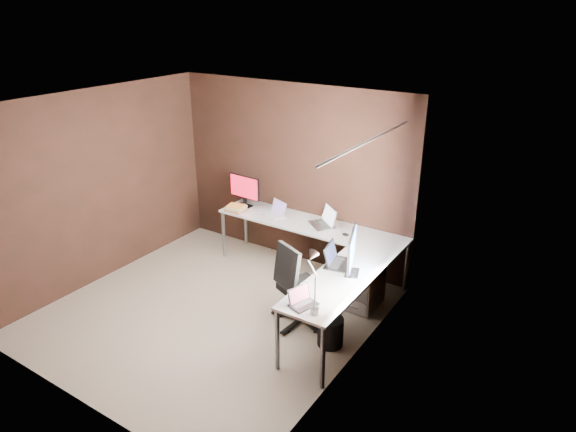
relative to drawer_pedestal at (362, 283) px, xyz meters
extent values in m
cube|color=tan|center=(-1.43, -1.15, -0.30)|extent=(3.60, 3.60, 0.00)
cube|color=white|center=(-1.43, -1.15, 2.20)|extent=(3.60, 3.60, 0.00)
cube|color=black|center=(-1.43, 0.65, 0.95)|extent=(3.60, 0.00, 2.50)
cube|color=black|center=(-1.43, -2.95, 0.95)|extent=(3.60, 0.00, 2.50)
cube|color=black|center=(-3.23, -1.15, 0.95)|extent=(0.00, 3.60, 2.50)
cube|color=black|center=(0.37, -1.15, 0.95)|extent=(0.00, 3.60, 2.50)
cube|color=white|center=(0.36, -0.80, 1.15)|extent=(0.00, 1.00, 1.30)
cube|color=#CB6017|center=(0.32, -1.53, 0.95)|extent=(0.01, 0.35, 2.00)
cube|color=#CB6017|center=(0.32, -0.08, 0.95)|extent=(0.01, 0.35, 2.00)
cylinder|color=slate|center=(0.32, -0.80, 1.98)|extent=(0.02, 1.90, 0.02)
cube|color=white|center=(-0.96, 0.35, 0.41)|extent=(2.65, 0.60, 0.03)
cube|color=white|center=(0.07, -0.78, 0.41)|extent=(0.60, 1.65, 0.03)
cylinder|color=slate|center=(-2.24, 0.09, 0.05)|extent=(0.05, 0.05, 0.70)
cylinder|color=slate|center=(-2.24, 0.61, 0.05)|extent=(0.05, 0.05, 0.70)
cylinder|color=slate|center=(-0.19, -1.56, 0.05)|extent=(0.05, 0.05, 0.70)
cylinder|color=slate|center=(0.33, -1.56, 0.05)|extent=(0.05, 0.05, 0.70)
cylinder|color=slate|center=(0.33, 0.61, 0.05)|extent=(0.05, 0.05, 0.70)
cube|color=white|center=(0.00, 0.00, 0.00)|extent=(0.42, 0.50, 0.60)
cube|color=black|center=(-2.07, 0.38, 0.44)|extent=(0.24, 0.16, 0.01)
cube|color=black|center=(-2.07, 0.40, 0.50)|extent=(0.05, 0.03, 0.10)
cube|color=black|center=(-2.07, 0.40, 0.72)|extent=(0.52, 0.06, 0.33)
cube|color=red|center=(-2.07, 0.38, 0.72)|extent=(0.49, 0.03, 0.30)
cube|color=black|center=(0.12, -0.56, 0.44)|extent=(0.21, 0.26, 0.01)
cube|color=black|center=(0.10, -0.57, 0.50)|extent=(0.05, 0.06, 0.10)
cube|color=black|center=(0.10, -0.57, 0.73)|extent=(0.23, 0.56, 0.36)
cube|color=#204BB0|center=(0.12, -0.57, 0.73)|extent=(0.20, 0.53, 0.33)
cube|color=white|center=(-1.50, 0.31, 0.44)|extent=(0.36, 0.30, 0.02)
cube|color=white|center=(-1.47, 0.38, 0.54)|extent=(0.30, 0.16, 0.19)
cube|color=#6A4E8A|center=(-1.47, 0.38, 0.54)|extent=(0.26, 0.14, 0.16)
cube|color=silver|center=(-0.79, 0.38, 0.44)|extent=(0.47, 0.45, 0.02)
cube|color=silver|center=(-0.72, 0.46, 0.56)|extent=(0.34, 0.30, 0.24)
cube|color=white|center=(-0.73, 0.45, 0.56)|extent=(0.30, 0.26, 0.20)
cube|color=black|center=(-0.10, -0.46, 0.44)|extent=(0.31, 0.40, 0.02)
cube|color=black|center=(-0.19, -0.48, 0.56)|extent=(0.14, 0.36, 0.22)
cube|color=black|center=(-0.19, -0.48, 0.56)|extent=(0.12, 0.32, 0.19)
cube|color=black|center=(0.01, -1.40, 0.44)|extent=(0.25, 0.30, 0.02)
cube|color=black|center=(-0.06, -1.37, 0.53)|extent=(0.13, 0.26, 0.16)
cube|color=#AC486B|center=(-0.05, -1.38, 0.53)|extent=(0.11, 0.23, 0.14)
cube|color=#9D6854|center=(-2.05, 0.17, 0.44)|extent=(0.27, 0.22, 0.03)
cube|color=gold|center=(-2.05, 0.17, 0.47)|extent=(0.25, 0.20, 0.02)
cube|color=beige|center=(-2.05, 0.17, 0.49)|extent=(0.28, 0.23, 0.02)
cube|color=gold|center=(-2.05, 0.17, 0.51)|extent=(0.26, 0.22, 0.02)
ellipsoid|color=black|center=(-2.02, 0.20, 0.45)|extent=(0.10, 0.09, 0.03)
ellipsoid|color=black|center=(-0.38, 0.26, 0.45)|extent=(0.11, 0.09, 0.04)
cylinder|color=slate|center=(0.17, -1.46, 0.46)|extent=(0.08, 0.08, 0.06)
cylinder|color=slate|center=(0.17, -1.46, 0.66)|extent=(0.02, 0.02, 0.33)
cylinder|color=slate|center=(0.12, -1.43, 0.89)|extent=(0.02, 0.18, 0.25)
cone|color=slate|center=(0.07, -1.36, 0.97)|extent=(0.10, 0.13, 0.14)
cylinder|color=slate|center=(-0.42, -0.71, -0.06)|extent=(0.06, 0.06, 0.36)
cube|color=black|center=(-0.42, -0.71, 0.15)|extent=(0.57, 0.57, 0.08)
cube|color=black|center=(-0.50, -0.91, 0.48)|extent=(0.41, 0.26, 0.48)
cylinder|color=black|center=(0.07, -0.92, -0.14)|extent=(0.35, 0.35, 0.32)
camera|label=1|loc=(2.20, -5.05, 3.17)|focal=32.00mm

